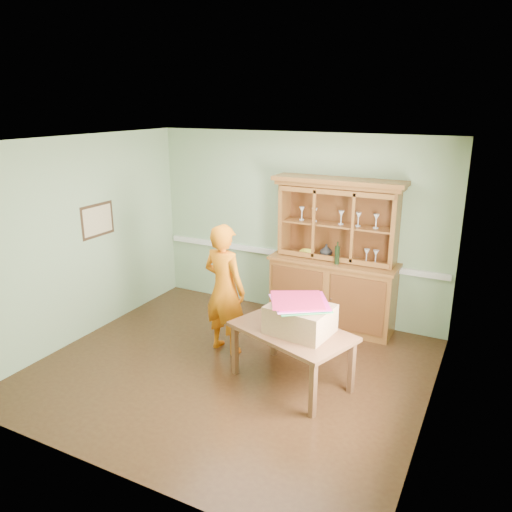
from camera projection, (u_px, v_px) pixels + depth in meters
The scene contains 14 objects.
floor at pixel (231, 369), 6.03m from camera, with size 4.50×4.50×0.00m, color #422915.
ceiling at pixel (227, 141), 5.23m from camera, with size 4.50×4.50×0.00m, color white.
wall_back at pixel (297, 226), 7.34m from camera, with size 4.50×4.50×0.00m, color #84A37A.
wall_left at pixel (82, 239), 6.61m from camera, with size 4.00×4.00×0.00m, color #84A37A.
wall_right at pixel (437, 297), 4.66m from camera, with size 4.00×4.00×0.00m, color #84A37A.
wall_front at pixel (102, 333), 3.93m from camera, with size 4.50×4.50×0.00m, color #84A37A.
chair_rail at pixel (295, 255), 7.45m from camera, with size 4.41×0.05×0.08m, color silver.
framed_map at pixel (98, 220), 6.80m from camera, with size 0.03×0.60×0.46m.
window_panel at pixel (432, 292), 4.37m from camera, with size 0.03×0.96×1.36m.
china_hutch at pixel (333, 276), 7.02m from camera, with size 1.80×0.60×2.12m.
dining_table at pixel (292, 336), 5.58m from camera, with size 1.52×1.19×0.67m.
cardboard_box at pixel (300, 319), 5.46m from camera, with size 0.67×0.53×0.31m, color #A48354.
kite_stack at pixel (300, 302), 5.45m from camera, with size 0.76×0.76×0.05m.
person at pixel (224, 289), 6.27m from camera, with size 0.61×0.40×1.68m, color orange.
Camera 1 is at (2.70, -4.64, 3.10)m, focal length 35.00 mm.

